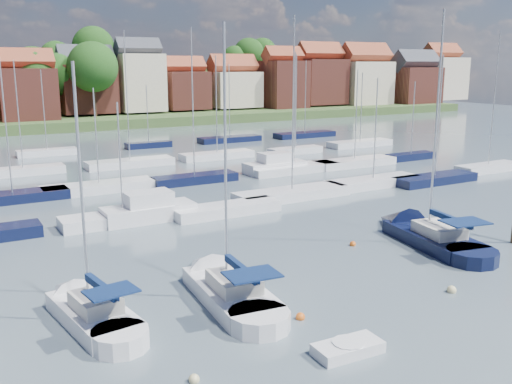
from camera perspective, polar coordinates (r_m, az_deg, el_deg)
ground at (r=64.67m, az=-12.11°, el=1.94°), size 260.00×260.00×0.00m
sailboat_left at (r=28.59m, az=-16.65°, el=-11.21°), size 3.66×9.58×12.80m
sailboat_centre at (r=30.25m, az=-3.46°, el=-9.35°), size 3.87×11.08×14.79m
sailboat_navy at (r=40.67m, az=16.09°, el=-4.04°), size 5.23×12.19×16.36m
tender at (r=24.63m, az=9.17°, el=-15.18°), size 2.96×1.48×0.63m
buoy_b at (r=22.72m, az=-6.21°, el=-18.34°), size 0.42×0.42×0.42m
buoy_c at (r=27.47m, az=4.46°, el=-12.55°), size 0.44×0.44×0.44m
buoy_d at (r=32.04m, az=18.95°, el=-9.45°), size 0.50×0.50×0.50m
buoy_e at (r=38.27m, az=9.65°, el=-5.31°), size 0.42×0.42×0.42m
marina_field at (r=60.70m, az=-9.00°, el=1.79°), size 79.62×41.41×15.93m
far_shore_town at (r=154.96m, az=-22.18°, el=9.09°), size 212.46×90.00×22.27m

